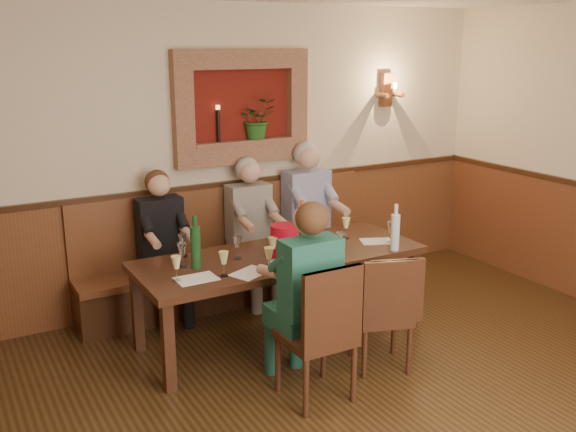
% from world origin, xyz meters
% --- Properties ---
extents(room_shell, '(6.04, 6.04, 2.82)m').
position_xyz_m(room_shell, '(0.00, 0.00, 1.89)').
color(room_shell, beige).
rests_on(room_shell, ground).
extents(wainscoting, '(6.02, 6.02, 1.15)m').
position_xyz_m(wainscoting, '(0.00, -0.00, 0.59)').
color(wainscoting, brown).
rests_on(wainscoting, ground).
extents(wall_niche, '(1.36, 0.30, 1.06)m').
position_xyz_m(wall_niche, '(0.24, 2.94, 1.81)').
color(wall_niche, '#5E130D').
rests_on(wall_niche, ground).
extents(wall_sconce, '(0.25, 0.20, 0.35)m').
position_xyz_m(wall_sconce, '(1.90, 2.93, 1.94)').
color(wall_sconce, brown).
rests_on(wall_sconce, ground).
extents(dining_table, '(2.40, 0.90, 0.75)m').
position_xyz_m(dining_table, '(0.00, 1.85, 0.68)').
color(dining_table, '#341D0F').
rests_on(dining_table, ground).
extents(bench, '(3.00, 0.45, 1.11)m').
position_xyz_m(bench, '(0.00, 2.79, 0.33)').
color(bench, '#381E0F').
rests_on(bench, ground).
extents(chair_near_left, '(0.45, 0.45, 1.02)m').
position_xyz_m(chair_near_left, '(-0.25, 0.88, 0.30)').
color(chair_near_left, '#341D0F').
rests_on(chair_near_left, ground).
extents(chair_near_right, '(0.52, 0.52, 0.92)m').
position_xyz_m(chair_near_right, '(0.42, 1.02, 0.27)').
color(chair_near_right, '#341D0F').
rests_on(chair_near_right, ground).
extents(person_bench_left, '(0.39, 0.48, 1.37)m').
position_xyz_m(person_bench_left, '(-0.71, 2.69, 0.56)').
color(person_bench_left, black).
rests_on(person_bench_left, ground).
extents(person_bench_mid, '(0.41, 0.50, 1.40)m').
position_xyz_m(person_bench_mid, '(0.17, 2.69, 0.58)').
color(person_bench_mid, '#635E5A').
rests_on(person_bench_mid, ground).
extents(person_bench_right, '(0.45, 0.55, 1.50)m').
position_xyz_m(person_bench_right, '(0.81, 2.69, 0.62)').
color(person_bench_right, navy).
rests_on(person_bench_right, ground).
extents(person_chair_front, '(0.42, 0.51, 1.41)m').
position_xyz_m(person_chair_front, '(-0.25, 1.07, 0.58)').
color(person_chair_front, '#173F52').
rests_on(person_chair_front, ground).
extents(spittoon_bucket, '(0.29, 0.29, 0.26)m').
position_xyz_m(spittoon_bucket, '(0.00, 1.78, 0.88)').
color(spittoon_bucket, '#B60B1F').
rests_on(spittoon_bucket, dining_table).
extents(wine_bottle_green_a, '(0.08, 0.08, 0.45)m').
position_xyz_m(wine_bottle_green_a, '(0.18, 1.81, 0.94)').
color(wine_bottle_green_a, '#19471E').
rests_on(wine_bottle_green_a, dining_table).
extents(wine_bottle_green_b, '(0.08, 0.08, 0.42)m').
position_xyz_m(wine_bottle_green_b, '(-0.73, 1.87, 0.93)').
color(wine_bottle_green_b, '#19471E').
rests_on(wine_bottle_green_b, dining_table).
extents(water_bottle, '(0.08, 0.08, 0.40)m').
position_xyz_m(water_bottle, '(0.88, 1.47, 0.91)').
color(water_bottle, silver).
rests_on(water_bottle, dining_table).
extents(tasting_sheet_a, '(0.30, 0.22, 0.00)m').
position_xyz_m(tasting_sheet_a, '(-0.82, 1.66, 0.75)').
color(tasting_sheet_a, white).
rests_on(tasting_sheet_a, dining_table).
extents(tasting_sheet_b, '(0.31, 0.27, 0.00)m').
position_xyz_m(tasting_sheet_b, '(-0.06, 1.64, 0.75)').
color(tasting_sheet_b, white).
rests_on(tasting_sheet_b, dining_table).
extents(tasting_sheet_c, '(0.33, 0.29, 0.00)m').
position_xyz_m(tasting_sheet_c, '(0.90, 1.73, 0.75)').
color(tasting_sheet_c, white).
rests_on(tasting_sheet_c, dining_table).
extents(tasting_sheet_d, '(0.35, 0.31, 0.00)m').
position_xyz_m(tasting_sheet_d, '(-0.42, 1.57, 0.75)').
color(tasting_sheet_d, white).
rests_on(tasting_sheet_d, dining_table).
extents(wine_glass_0, '(0.08, 0.08, 0.19)m').
position_xyz_m(wine_glass_0, '(-0.96, 1.69, 0.85)').
color(wine_glass_0, '#EEE08E').
rests_on(wine_glass_0, dining_table).
extents(wine_glass_1, '(0.08, 0.08, 0.19)m').
position_xyz_m(wine_glass_1, '(-0.81, 1.96, 0.85)').
color(wine_glass_1, white).
rests_on(wine_glass_1, dining_table).
extents(wine_glass_2, '(0.08, 0.08, 0.19)m').
position_xyz_m(wine_glass_2, '(-0.62, 1.61, 0.85)').
color(wine_glass_2, '#EEE08E').
rests_on(wine_glass_2, dining_table).
extents(wine_glass_3, '(0.08, 0.08, 0.19)m').
position_xyz_m(wine_glass_3, '(-0.36, 1.92, 0.85)').
color(wine_glass_3, white).
rests_on(wine_glass_3, dining_table).
extents(wine_glass_4, '(0.08, 0.08, 0.19)m').
position_xyz_m(wine_glass_4, '(-0.13, 1.74, 0.85)').
color(wine_glass_4, '#EEE08E').
rests_on(wine_glass_4, dining_table).
extents(wine_glass_5, '(0.08, 0.08, 0.19)m').
position_xyz_m(wine_glass_5, '(0.14, 1.92, 0.85)').
color(wine_glass_5, '#EEE08E').
rests_on(wine_glass_5, dining_table).
extents(wine_glass_6, '(0.08, 0.08, 0.19)m').
position_xyz_m(wine_glass_6, '(0.41, 1.59, 0.85)').
color(wine_glass_6, white).
rests_on(wine_glass_6, dining_table).
extents(wine_glass_7, '(0.08, 0.08, 0.19)m').
position_xyz_m(wine_glass_7, '(0.72, 1.94, 0.85)').
color(wine_glass_7, '#EEE08E').
rests_on(wine_glass_7, dining_table).
extents(wine_glass_8, '(0.08, 0.08, 0.19)m').
position_xyz_m(wine_glass_8, '(0.98, 1.64, 0.85)').
color(wine_glass_8, white).
rests_on(wine_glass_8, dining_table).
extents(wine_glass_9, '(0.08, 0.08, 0.19)m').
position_xyz_m(wine_glass_9, '(-0.28, 1.53, 0.85)').
color(wine_glass_9, '#EEE08E').
rests_on(wine_glass_9, dining_table).
extents(wine_glass_10, '(0.08, 0.08, 0.19)m').
position_xyz_m(wine_glass_10, '(-0.72, 2.19, 0.85)').
color(wine_glass_10, white).
rests_on(wine_glass_10, dining_table).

